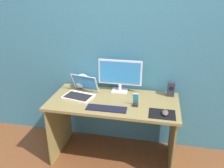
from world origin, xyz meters
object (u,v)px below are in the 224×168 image
monitor (120,75)px  keyboard_external (107,108)px  laptop (81,92)px  phone_in_dock (136,101)px  speaker_right (171,89)px  fishbowl (82,81)px  mouse (165,113)px

monitor → keyboard_external: size_ratio=1.23×
laptop → phone_in_dock: laptop is taller
speaker_right → keyboard_external: 0.77m
fishbowl → keyboard_external: size_ratio=0.44×
laptop → mouse: 0.95m
monitor → fishbowl: (-0.45, 0.01, -0.12)m
fishbowl → phone_in_dock: bearing=-25.4°
mouse → speaker_right: bearing=84.4°
keyboard_external → speaker_right: bearing=34.1°
laptop → fishbowl: size_ratio=2.07×
fishbowl → mouse: size_ratio=1.78×
speaker_right → keyboard_external: (-0.63, -0.44, -0.08)m
monitor → keyboard_external: monitor is taller
mouse → phone_in_dock: 0.32m
monitor → mouse: bearing=-40.5°
laptop → speaker_right: bearing=11.4°
phone_in_dock → fishbowl: bearing=154.6°
monitor → phone_in_dock: (0.22, -0.31, -0.16)m
monitor → keyboard_external: 0.49m
laptop → phone_in_dock: size_ratio=2.68×
laptop → fishbowl: bearing=102.6°
monitor → laptop: monitor is taller
mouse → laptop: bearing=167.8°
speaker_right → fishbowl: fishbowl is taller
speaker_right → mouse: (-0.06, -0.43, -0.06)m
laptop → fishbowl: laptop is taller
fishbowl → mouse: (0.96, -0.44, -0.06)m
keyboard_external → phone_in_dock: 0.30m
monitor → fishbowl: size_ratio=2.77×
speaker_right → mouse: size_ratio=1.63×
speaker_right → laptop: 1.00m
fishbowl → monitor: bearing=-0.9°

